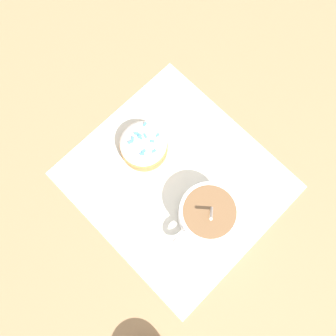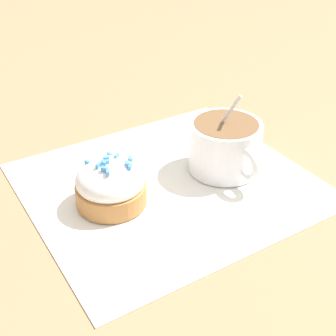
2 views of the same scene
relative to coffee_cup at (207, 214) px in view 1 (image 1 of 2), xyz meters
The scene contains 4 objects.
ground_plane 0.08m from the coffee_cup, behind, with size 3.00×3.00×0.00m, color #93704C.
paper_napkin 0.08m from the coffee_cup, behind, with size 0.32×0.29×0.00m.
coffee_cup is the anchor object (origin of this frame).
frosted_pastry 0.15m from the coffee_cup, behind, with size 0.08×0.08×0.06m.
Camera 1 is at (0.07, -0.09, 0.52)m, focal length 35.00 mm.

